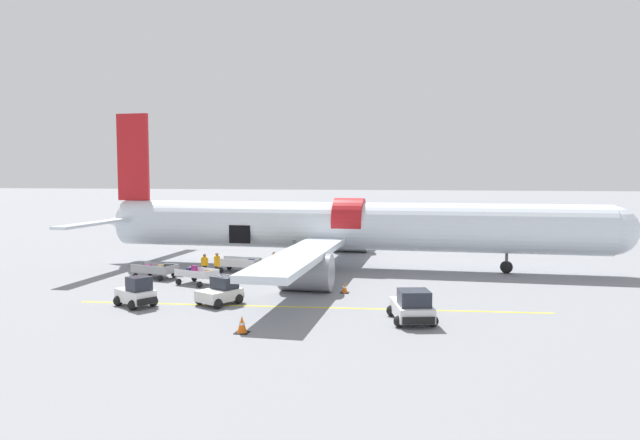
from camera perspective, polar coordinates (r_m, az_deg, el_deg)
The scene contains 18 objects.
ground_plane at distance 39.48m, azimuth -1.93°, elevation -6.04°, with size 500.00×500.00×0.00m, color gray.
apron_marking_line at distance 31.53m, azimuth -1.24°, elevation -8.72°, with size 25.99×2.68×0.01m.
airplane at distance 44.29m, azimuth 2.25°, elevation -0.73°, with size 41.64×36.79×12.31m.
baggage_tug_lead at distance 28.68m, azimuth 9.21°, elevation -8.63°, with size 2.64×3.60×1.67m.
baggage_tug_mid at distance 33.19m, azimuth -17.88°, elevation -7.05°, with size 2.69×2.40×1.69m.
baggage_tug_rear at distance 32.68m, azimuth -9.91°, elevation -7.16°, with size 2.60×2.80×1.52m.
baggage_cart_loading at distance 43.06m, azimuth -8.00°, elevation -4.51°, with size 4.12×2.03×1.05m.
baggage_cart_queued at distance 38.78m, azimuth -12.12°, elevation -5.50°, with size 3.58×2.41×1.20m.
baggage_cart_empty at distance 41.70m, azimuth -15.99°, elevation -4.93°, with size 4.05×2.31×1.05m.
ground_crew_loader_a at distance 41.71m, azimuth -11.47°, elevation -4.38°, with size 0.56×0.39×1.62m.
ground_crew_loader_b at distance 42.57m, azimuth -4.64°, elevation -4.17°, with size 0.42×0.55×1.56m.
ground_crew_driver at distance 40.43m, azimuth -4.97°, elevation -4.61°, with size 0.42×0.55×1.58m.
ground_crew_supervisor at distance 39.21m, azimuth -5.00°, elevation -4.85°, with size 0.52×0.52×1.64m.
ground_crew_helper at distance 41.17m, azimuth -2.96°, elevation -4.29°, with size 0.62×0.45×1.78m.
ground_crew_marshal at distance 40.63m, azimuth -10.26°, elevation -4.44°, with size 0.59×0.59×1.83m.
suitcase_on_tarmac_upright at distance 41.76m, azimuth -5.25°, elevation -5.01°, with size 0.59×0.42×0.79m.
safety_cone_engine_left at distance 26.74m, azimuth -7.81°, elevation -10.36°, with size 0.63×0.63×0.79m.
safety_cone_wingtip at distance 35.26m, azimuth 2.49°, elevation -6.82°, with size 0.52×0.52×0.64m.
Camera 1 is at (9.03, -37.75, 7.18)m, focal length 32.00 mm.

